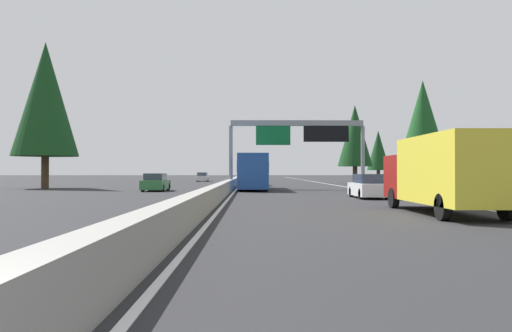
% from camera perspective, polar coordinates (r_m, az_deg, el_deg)
% --- Properties ---
extents(ground_plane, '(320.00, 320.00, 0.00)m').
position_cam_1_polar(ground_plane, '(61.56, -2.04, -2.13)').
color(ground_plane, '#262628').
extents(median_barrier, '(180.00, 0.56, 0.90)m').
position_cam_1_polar(median_barrier, '(81.55, -1.88, -1.44)').
color(median_barrier, gray).
rests_on(median_barrier, ground).
extents(shoulder_stripe_right, '(160.00, 0.16, 0.01)m').
position_cam_1_polar(shoulder_stripe_right, '(72.22, 7.35, -1.90)').
color(shoulder_stripe_right, silver).
rests_on(shoulder_stripe_right, ground).
extents(shoulder_stripe_median, '(160.00, 0.16, 0.01)m').
position_cam_1_polar(shoulder_stripe_median, '(71.55, -1.63, -1.91)').
color(shoulder_stripe_median, silver).
rests_on(shoulder_stripe_median, ground).
extents(sign_gantry_overhead, '(0.50, 12.68, 6.38)m').
position_cam_1_polar(sign_gantry_overhead, '(47.43, 4.83, 3.56)').
color(sign_gantry_overhead, gray).
rests_on(sign_gantry_overhead, ground).
extents(box_truck_far_center, '(8.50, 2.40, 2.95)m').
position_cam_1_polar(box_truck_far_center, '(20.71, 20.38, -0.63)').
color(box_truck_far_center, gold).
rests_on(box_truck_far_center, ground).
extents(sedan_distant_a, '(4.40, 1.80, 1.47)m').
position_cam_1_polar(sedan_distant_a, '(31.72, 12.60, -2.31)').
color(sedan_distant_a, white).
rests_on(sedan_distant_a, ground).
extents(minivan_distant_b, '(5.00, 1.95, 1.69)m').
position_cam_1_polar(minivan_distant_b, '(58.33, -0.33, -1.28)').
color(minivan_distant_b, '#1E4793').
rests_on(minivan_distant_b, ground).
extents(sedan_far_left, '(4.40, 1.80, 1.47)m').
position_cam_1_polar(sedan_far_left, '(130.44, -0.53, -1.03)').
color(sedan_far_left, silver).
rests_on(sedan_far_left, ground).
extents(bus_mid_left, '(11.50, 2.55, 3.10)m').
position_cam_1_polar(bus_mid_left, '(45.46, -0.37, -0.50)').
color(bus_mid_left, '#1E4793').
rests_on(bus_mid_left, ground).
extents(oncoming_near, '(4.40, 1.80, 1.47)m').
position_cam_1_polar(oncoming_near, '(43.00, -11.20, -1.86)').
color(oncoming_near, '#2D6B38').
rests_on(oncoming_near, ground).
extents(oncoming_far, '(4.40, 1.80, 1.47)m').
position_cam_1_polar(oncoming_far, '(82.83, -6.02, -1.27)').
color(oncoming_far, silver).
rests_on(oncoming_far, ground).
extents(conifer_right_near, '(4.57, 4.57, 10.38)m').
position_cam_1_polar(conifer_right_near, '(51.20, 18.23, 4.66)').
color(conifer_right_near, '#4C3823').
rests_on(conifer_right_near, ground).
extents(conifer_right_mid, '(4.62, 4.62, 10.51)m').
position_cam_1_polar(conifer_right_mid, '(69.04, 11.06, 3.35)').
color(conifer_right_mid, '#4C3823').
rests_on(conifer_right_mid, ground).
extents(conifer_right_far, '(3.67, 3.67, 8.34)m').
position_cam_1_polar(conifer_right_far, '(85.47, 13.58, 1.70)').
color(conifer_right_far, '#4C3823').
rests_on(conifer_right_far, ground).
extents(conifer_left_near, '(6.18, 6.18, 14.06)m').
position_cam_1_polar(conifer_left_near, '(52.93, -22.59, 6.95)').
color(conifer_left_near, '#4C3823').
rests_on(conifer_left_near, ground).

